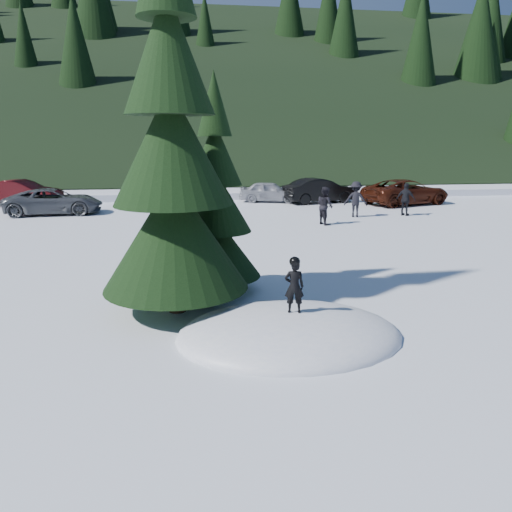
{
  "coord_description": "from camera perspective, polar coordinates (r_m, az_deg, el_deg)",
  "views": [
    {
      "loc": [
        -1.97,
        -9.03,
        3.82
      ],
      "look_at": [
        -0.33,
        2.29,
        1.1
      ],
      "focal_mm": 35.0,
      "sensor_mm": 36.0,
      "label": 1
    }
  ],
  "objects": [
    {
      "name": "ground",
      "position": [
        10.0,
        3.82,
        -9.11
      ],
      "size": [
        200.0,
        200.0,
        0.0
      ],
      "primitive_type": "plane",
      "color": "white",
      "rests_on": "ground"
    },
    {
      "name": "snow_mound",
      "position": [
        10.0,
        3.82,
        -9.11
      ],
      "size": [
        4.48,
        3.52,
        0.96
      ],
      "primitive_type": "ellipsoid",
      "color": "white",
      "rests_on": "ground"
    },
    {
      "name": "forest_hillside",
      "position": [
        63.66,
        -6.82,
        21.13
      ],
      "size": [
        200.0,
        60.0,
        25.0
      ],
      "primitive_type": null,
      "color": "black",
      "rests_on": "ground"
    },
    {
      "name": "spruce_tall",
      "position": [
        10.85,
        -9.59,
        10.54
      ],
      "size": [
        3.2,
        3.2,
        8.6
      ],
      "color": "black",
      "rests_on": "ground"
    },
    {
      "name": "spruce_short",
      "position": [
        12.38,
        -4.59,
        5.35
      ],
      "size": [
        2.2,
        2.2,
        5.37
      ],
      "color": "black",
      "rests_on": "ground"
    },
    {
      "name": "child_skier",
      "position": [
        9.72,
        4.39,
        -3.51
      ],
      "size": [
        0.42,
        0.3,
        1.05
      ],
      "primitive_type": "imported",
      "rotation": [
        0.0,
        0.0,
        3.0
      ],
      "color": "black",
      "rests_on": "snow_mound"
    },
    {
      "name": "adult_0",
      "position": [
        22.7,
        7.89,
        5.72
      ],
      "size": [
        0.87,
        0.99,
        1.69
      ],
      "primitive_type": "imported",
      "rotation": [
        0.0,
        0.0,
        1.9
      ],
      "color": "black",
      "rests_on": "ground"
    },
    {
      "name": "adult_1",
      "position": [
        26.14,
        16.75,
        6.22
      ],
      "size": [
        0.94,
        0.98,
        1.63
      ],
      "primitive_type": "imported",
      "rotation": [
        0.0,
        0.0,
        2.31
      ],
      "color": "black",
      "rests_on": "ground"
    },
    {
      "name": "adult_2",
      "position": [
        25.1,
        11.33,
        6.37
      ],
      "size": [
        1.27,
        0.98,
        1.74
      ],
      "primitive_type": "imported",
      "rotation": [
        0.0,
        0.0,
        2.81
      ],
      "color": "black",
      "rests_on": "ground"
    },
    {
      "name": "car_1",
      "position": [
        31.76,
        -25.18,
        6.55
      ],
      "size": [
        4.7,
        2.45,
        1.47
      ],
      "primitive_type": "imported",
      "rotation": [
        0.0,
        0.0,
        1.36
      ],
      "color": "#3D0B0D",
      "rests_on": "ground"
    },
    {
      "name": "car_2",
      "position": [
        27.53,
        -22.11,
        5.81
      ],
      "size": [
        4.88,
        2.52,
        1.32
      ],
      "primitive_type": "imported",
      "rotation": [
        0.0,
        0.0,
        1.64
      ],
      "color": "#4B4E52",
      "rests_on": "ground"
    },
    {
      "name": "car_3",
      "position": [
        31.36,
        -8.76,
        7.53
      ],
      "size": [
        4.96,
        2.18,
        1.42
      ],
      "primitive_type": "imported",
      "rotation": [
        0.0,
        0.0,
        1.53
      ],
      "color": "black",
      "rests_on": "ground"
    },
    {
      "name": "car_4",
      "position": [
        30.47,
        1.6,
        7.35
      ],
      "size": [
        3.93,
        2.49,
        1.25
      ],
      "primitive_type": "imported",
      "rotation": [
        0.0,
        0.0,
        1.27
      ],
      "color": "#9C9DA4",
      "rests_on": "ground"
    },
    {
      "name": "car_5",
      "position": [
        30.32,
        7.35,
        7.42
      ],
      "size": [
        4.67,
        2.52,
        1.46
      ],
      "primitive_type": "imported",
      "rotation": [
        0.0,
        0.0,
        1.8
      ],
      "color": "black",
      "rests_on": "ground"
    },
    {
      "name": "car_6",
      "position": [
        30.64,
        16.76,
        7.03
      ],
      "size": [
        5.75,
        3.9,
        1.46
      ],
      "primitive_type": "imported",
      "rotation": [
        0.0,
        0.0,
        1.88
      ],
      "color": "#3A150A",
      "rests_on": "ground"
    }
  ]
}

